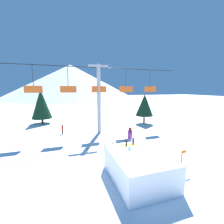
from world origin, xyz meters
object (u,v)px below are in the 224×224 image
(snow_ramp, at_px, (138,166))
(snowboarder, at_px, (130,136))
(trail_marker, at_px, (182,160))
(pine_tree_near, at_px, (144,105))
(distant_skier, at_px, (62,129))

(snow_ramp, height_order, snowboarder, snowboarder)
(snowboarder, xyz_separation_m, trail_marker, (3.13, -1.57, -1.50))
(pine_tree_near, relative_size, trail_marker, 3.17)
(snowboarder, relative_size, trail_marker, 0.98)
(snowboarder, distance_m, trail_marker, 3.81)
(snow_ramp, height_order, trail_marker, snow_ramp)
(snow_ramp, distance_m, snowboarder, 2.05)
(snowboarder, distance_m, distant_skier, 10.93)
(snow_ramp, xyz_separation_m, pine_tree_near, (8.08, 13.15, 2.19))
(snow_ramp, bearing_deg, trail_marker, -2.48)
(trail_marker, bearing_deg, snowboarder, 153.41)
(snow_ramp, bearing_deg, distant_skier, 111.45)
(snow_ramp, xyz_separation_m, trail_marker, (3.22, -0.14, -0.03))
(pine_tree_near, distance_m, trail_marker, 14.32)
(snowboarder, bearing_deg, trail_marker, -26.59)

